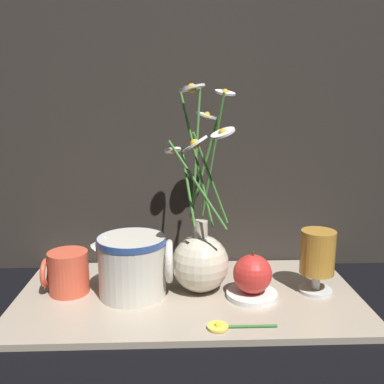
{
  "coord_description": "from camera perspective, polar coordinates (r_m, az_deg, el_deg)",
  "views": [
    {
      "loc": [
        -0.02,
        -0.78,
        0.38
      ],
      "look_at": [
        0.01,
        0.0,
        0.22
      ],
      "focal_mm": 40.0,
      "sensor_mm": 36.0,
      "label": 1
    }
  ],
  "objects": [
    {
      "name": "ground_plane",
      "position": [
        0.87,
        -0.5,
        -14.09
      ],
      "size": [
        6.0,
        6.0,
        0.0
      ],
      "primitive_type": "plane",
      "color": "black"
    },
    {
      "name": "shelf",
      "position": [
        0.87,
        -0.5,
        -13.73
      ],
      "size": [
        0.67,
        0.34,
        0.01
      ],
      "color": "tan",
      "rests_on": "ground_plane"
    },
    {
      "name": "backdrop_wall",
      "position": [
        0.98,
        -0.91,
        21.81
      ],
      "size": [
        1.17,
        0.02,
        1.1
      ],
      "color": "#2D2823",
      "rests_on": "ground_plane"
    },
    {
      "name": "vase_with_flowers",
      "position": [
        0.85,
        1.13,
        -8.37
      ],
      "size": [
        0.15,
        0.21,
        0.4
      ],
      "color": "beige",
      "rests_on": "shelf"
    },
    {
      "name": "yellow_mug",
      "position": [
        0.89,
        -16.29,
        -10.23
      ],
      "size": [
        0.09,
        0.08,
        0.08
      ],
      "color": "#DB5138",
      "rests_on": "shelf"
    },
    {
      "name": "ceramic_pitcher",
      "position": [
        0.85,
        -7.81,
        -9.31
      ],
      "size": [
        0.16,
        0.13,
        0.13
      ],
      "color": "beige",
      "rests_on": "shelf"
    },
    {
      "name": "tea_glass",
      "position": [
        0.88,
        16.47,
        -8.15
      ],
      "size": [
        0.07,
        0.07,
        0.13
      ],
      "color": "silver",
      "rests_on": "shelf"
    },
    {
      "name": "saucer_plate",
      "position": [
        0.86,
        7.98,
        -13.37
      ],
      "size": [
        0.1,
        0.1,
        0.01
      ],
      "color": "white",
      "rests_on": "shelf"
    },
    {
      "name": "orange_fruit",
      "position": [
        0.84,
        8.07,
        -10.75
      ],
      "size": [
        0.07,
        0.07,
        0.08
      ],
      "color": "red",
      "rests_on": "saucer_plate"
    },
    {
      "name": "loose_daisy",
      "position": [
        0.75,
        4.56,
        -17.43
      ],
      "size": [
        0.12,
        0.04,
        0.01
      ],
      "color": "#336B2D",
      "rests_on": "shelf"
    }
  ]
}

